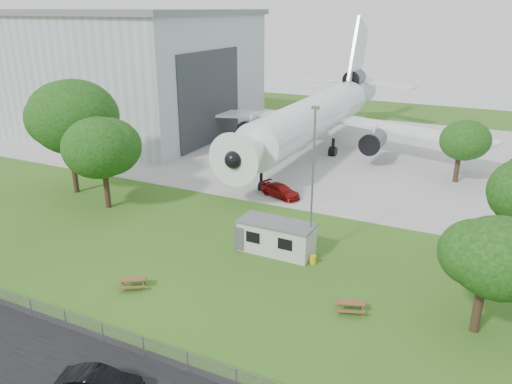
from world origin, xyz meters
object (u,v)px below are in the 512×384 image
at_px(hangar, 108,69).
at_px(car_centre_sedan, 99,384).
at_px(site_cabin, 277,237).
at_px(airliner, 317,114).
at_px(picnic_west, 134,288).
at_px(picnic_east, 350,312).

distance_m(hangar, car_centre_sedan, 65.02).
bearing_deg(hangar, site_cabin, -34.80).
distance_m(hangar, airliner, 36.21).
bearing_deg(hangar, airliner, -0.22).
xyz_separation_m(hangar, airliner, (35.97, -0.14, -4.14)).
bearing_deg(picnic_west, car_centre_sedan, -92.50).
bearing_deg(site_cabin, car_centre_sedan, -94.76).
height_order(airliner, site_cabin, airliner).
height_order(airliner, picnic_east, airliner).
height_order(site_cabin, picnic_east, site_cabin).
relative_size(airliner, picnic_east, 26.52).
bearing_deg(car_centre_sedan, airliner, -10.89).
relative_size(hangar, picnic_east, 23.89).
bearing_deg(picnic_west, picnic_east, -17.79).
height_order(hangar, site_cabin, hangar).
bearing_deg(site_cabin, hangar, 145.20).
relative_size(hangar, car_centre_sedan, 9.97).
xyz_separation_m(hangar, car_centre_sedan, (41.89, -48.96, -8.70)).
xyz_separation_m(site_cabin, picnic_east, (7.84, -5.76, -1.31)).
bearing_deg(car_centre_sedan, site_cabin, -22.56).
relative_size(hangar, site_cabin, 6.36).
xyz_separation_m(picnic_east, car_centre_sedan, (-9.40, -13.01, 0.71)).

